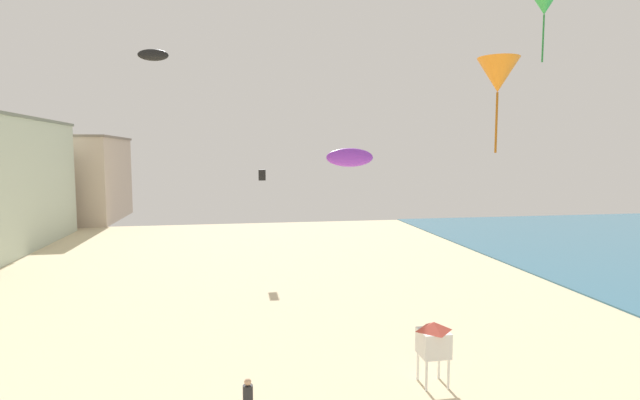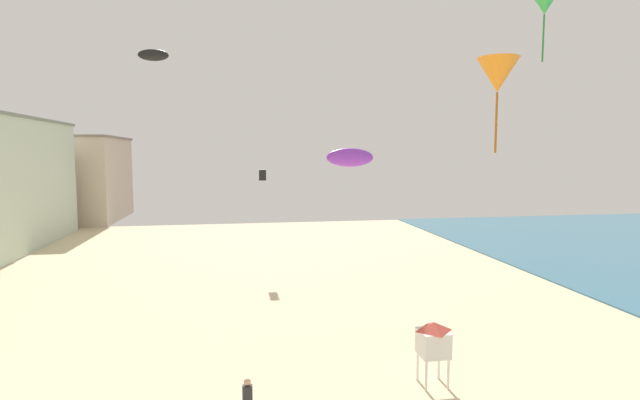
% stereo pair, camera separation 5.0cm
% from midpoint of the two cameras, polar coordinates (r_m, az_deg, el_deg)
% --- Properties ---
extents(boardwalk_hotel_far, '(18.02, 16.18, 11.47)m').
position_cam_midpoint_polar(boardwalk_hotel_far, '(76.06, -28.82, 2.19)').
color(boardwalk_hotel_far, '#C6B29E').
rests_on(boardwalk_hotel_far, ground).
extents(kite_flyer, '(0.34, 0.34, 1.64)m').
position_cam_midpoint_polar(kite_flyer, '(17.87, -8.47, -21.96)').
color(kite_flyer, '#383D4C').
rests_on(kite_flyer, ground).
extents(lifeguard_stand, '(1.10, 1.10, 2.55)m').
position_cam_midpoint_polar(lifeguard_stand, '(20.48, 13.02, -15.55)').
color(lifeguard_stand, white).
rests_on(lifeguard_stand, ground).
extents(kite_orange_delta, '(1.46, 1.46, 3.31)m').
position_cam_midpoint_polar(kite_orange_delta, '(18.73, 19.94, 13.50)').
color(kite_orange_delta, orange).
extents(kite_purple_parafoil_2, '(2.78, 0.77, 1.08)m').
position_cam_midpoint_polar(kite_purple_parafoil_2, '(28.51, 3.44, 4.96)').
color(kite_purple_parafoil_2, purple).
extents(kite_black_parafoil, '(1.44, 0.40, 0.56)m').
position_cam_midpoint_polar(kite_black_parafoil, '(25.68, -18.92, 15.69)').
color(kite_black_parafoil, black).
extents(kite_black_box, '(0.57, 0.57, 0.90)m').
position_cam_midpoint_polar(kite_black_box, '(41.38, -6.80, 2.91)').
color(kite_black_box, black).
extents(kite_green_delta, '(1.38, 1.38, 3.13)m').
position_cam_midpoint_polar(kite_green_delta, '(24.73, 24.64, 20.28)').
color(kite_green_delta, green).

